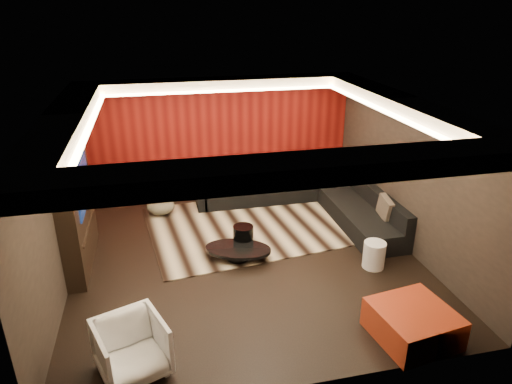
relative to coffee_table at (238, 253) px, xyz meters
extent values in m
cube|color=black|center=(0.15, -0.08, -0.13)|extent=(6.00, 6.00, 0.02)
cube|color=silver|center=(0.15, -0.08, 2.69)|extent=(6.00, 6.00, 0.02)
cube|color=black|center=(0.15, 2.93, 1.28)|extent=(6.00, 0.02, 2.80)
cube|color=black|center=(-2.86, -0.08, 1.28)|extent=(0.02, 6.00, 2.80)
cube|color=black|center=(3.16, -0.08, 1.28)|extent=(0.02, 6.00, 2.80)
cube|color=#6B0C0A|center=(0.15, 2.89, 1.28)|extent=(5.98, 0.05, 2.78)
cube|color=silver|center=(0.15, 2.62, 2.57)|extent=(6.00, 0.60, 0.22)
cube|color=silver|center=(0.15, -2.78, 2.57)|extent=(6.00, 0.60, 0.22)
cube|color=silver|center=(-2.55, -0.08, 2.57)|extent=(0.60, 4.80, 0.22)
cube|color=silver|center=(2.85, -0.08, 2.57)|extent=(0.60, 4.80, 0.22)
cube|color=#FFD899|center=(0.15, 2.28, 2.48)|extent=(4.80, 0.08, 0.04)
cube|color=#FFD899|center=(0.15, -2.44, 2.48)|extent=(4.80, 0.08, 0.04)
cube|color=#FFD899|center=(-2.21, -0.08, 2.48)|extent=(0.08, 4.80, 0.04)
cube|color=#FFD899|center=(2.51, -0.08, 2.48)|extent=(0.08, 4.80, 0.04)
cube|color=black|center=(-2.70, 0.52, 0.98)|extent=(0.30, 2.00, 2.20)
cube|color=black|center=(-2.54, 0.52, 1.33)|extent=(0.04, 1.30, 0.80)
cube|color=black|center=(-2.54, 0.52, 0.58)|extent=(0.04, 1.60, 0.04)
cube|color=#C8B592|center=(0.46, 1.25, -0.11)|extent=(4.33, 3.46, 0.02)
cylinder|color=black|center=(0.00, 0.00, 0.00)|extent=(1.53, 1.53, 0.20)
cylinder|color=black|center=(0.16, 0.33, 0.12)|extent=(0.49, 0.49, 0.44)
ellipsoid|color=#B6AF8D|center=(-1.29, 2.20, 0.06)|extent=(0.76, 0.76, 0.33)
cylinder|color=silver|center=(2.25, -0.79, 0.12)|extent=(0.51, 0.51, 0.48)
cube|color=maroon|center=(1.95, -2.58, 0.10)|extent=(1.14, 1.14, 0.45)
imported|color=white|center=(-1.78, -2.39, 0.25)|extent=(1.03, 1.04, 0.74)
cube|color=black|center=(1.40, 2.47, 0.08)|extent=(3.50, 0.90, 0.40)
cube|color=black|center=(1.40, 2.82, 0.46)|extent=(3.50, 0.20, 0.35)
cube|color=black|center=(2.70, 0.72, 0.08)|extent=(0.90, 2.60, 0.40)
cube|color=black|center=(3.05, 0.72, 0.46)|extent=(0.20, 2.60, 0.35)
cube|color=black|center=(-0.40, 2.47, 0.18)|extent=(0.20, 0.90, 0.60)
cube|color=tan|center=(2.35, 2.27, 0.50)|extent=(0.42, 0.20, 0.44)
cube|color=tan|center=(-0.06, 2.59, 0.50)|extent=(0.42, 0.20, 0.44)
cube|color=tan|center=(2.93, 0.21, 0.50)|extent=(0.12, 0.50, 0.50)
cube|color=tan|center=(1.32, 2.66, 0.50)|extent=(0.42, 0.20, 0.44)
camera|label=1|loc=(-1.27, -7.03, 4.20)|focal=32.00mm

